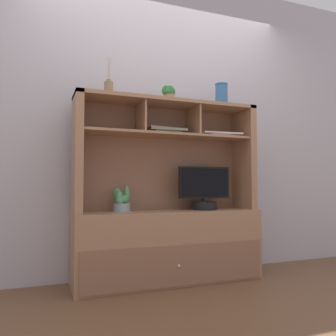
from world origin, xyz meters
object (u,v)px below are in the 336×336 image
at_px(media_console, 168,227).
at_px(magazine_stack_centre, 221,135).
at_px(tv_monitor, 204,192).
at_px(potted_succulent, 169,93).
at_px(magazine_stack_left, 166,131).
at_px(ceramic_vase, 222,95).
at_px(potted_orchid, 121,201).
at_px(diffuser_bottle, 109,89).

xyz_separation_m(media_console, magazine_stack_centre, (0.48, -0.05, 0.80)).
bearing_deg(tv_monitor, potted_succulent, 178.46).
height_order(media_console, tv_monitor, media_console).
bearing_deg(magazine_stack_centre, magazine_stack_left, 170.27).
height_order(magazine_stack_centre, ceramic_vase, ceramic_vase).
height_order(potted_orchid, magazine_stack_left, magazine_stack_left).
relative_size(magazine_stack_centre, potted_succulent, 2.65).
height_order(potted_orchid, ceramic_vase, ceramic_vase).
bearing_deg(media_console, tv_monitor, -6.77).
bearing_deg(media_console, potted_succulent, -86.51).
xyz_separation_m(magazine_stack_left, potted_succulent, (0.00, -0.06, 0.31)).
distance_m(magazine_stack_centre, potted_succulent, 0.58).
bearing_deg(magazine_stack_centre, media_console, 173.56).
distance_m(potted_orchid, magazine_stack_left, 0.71).
bearing_deg(media_console, ceramic_vase, -3.60).
bearing_deg(potted_orchid, diffuser_bottle, 178.37).
relative_size(potted_orchid, potted_succulent, 1.45).
bearing_deg(media_console, magazine_stack_left, 94.48).
relative_size(magazine_stack_left, ceramic_vase, 1.77).
bearing_deg(diffuser_bottle, magazine_stack_centre, -3.71).
distance_m(magazine_stack_left, potted_succulent, 0.32).
height_order(media_console, potted_orchid, media_console).
relative_size(media_console, diffuser_bottle, 4.87).
bearing_deg(ceramic_vase, media_console, 176.40).
xyz_separation_m(media_console, potted_succulent, (0.00, -0.03, 1.13)).
distance_m(potted_orchid, diffuser_bottle, 0.91).
relative_size(potted_orchid, ceramic_vase, 1.01).
bearing_deg(potted_succulent, ceramic_vase, -0.21).
height_order(magazine_stack_left, potted_succulent, potted_succulent).
distance_m(tv_monitor, ceramic_vase, 0.89).
bearing_deg(media_console, magazine_stack_centre, -6.44).
bearing_deg(diffuser_bottle, media_console, -1.10).
distance_m(potted_succulent, ceramic_vase, 0.50).
relative_size(magazine_stack_centre, diffuser_bottle, 1.18).
bearing_deg(magazine_stack_left, diffuser_bottle, -177.85).
distance_m(tv_monitor, magazine_stack_left, 0.62).
bearing_deg(potted_succulent, magazine_stack_left, 93.97).
distance_m(media_console, magazine_stack_left, 0.81).
relative_size(magazine_stack_left, diffuser_bottle, 1.12).
distance_m(media_console, potted_orchid, 0.45).
height_order(media_console, ceramic_vase, ceramic_vase).
bearing_deg(magazine_stack_centre, potted_orchid, 176.03).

